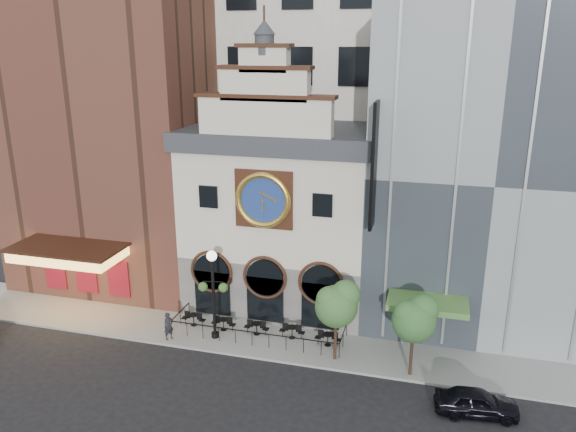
# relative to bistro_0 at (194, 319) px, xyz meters

# --- Properties ---
(ground) EXTENTS (120.00, 120.00, 0.00)m
(ground) POSITION_rel_bistro_0_xyz_m (4.43, -2.61, -0.61)
(ground) COLOR black
(ground) RESTS_ON ground
(sidewalk) EXTENTS (44.00, 5.00, 0.15)m
(sidewalk) POSITION_rel_bistro_0_xyz_m (4.43, -0.11, -0.54)
(sidewalk) COLOR gray
(sidewalk) RESTS_ON ground
(clock_building) EXTENTS (12.60, 8.78, 18.65)m
(clock_building) POSITION_rel_bistro_0_xyz_m (4.43, 5.22, 6.07)
(clock_building) COLOR #605E5B
(clock_building) RESTS_ON ground
(theater_building) EXTENTS (14.00, 15.60, 25.00)m
(theater_building) POSITION_rel_bistro_0_xyz_m (-8.57, 7.35, 11.99)
(theater_building) COLOR brown
(theater_building) RESTS_ON ground
(retail_building) EXTENTS (14.00, 14.40, 20.00)m
(retail_building) POSITION_rel_bistro_0_xyz_m (17.42, 7.38, 9.53)
(retail_building) COLOR gray
(retail_building) RESTS_ON ground
(office_tower) EXTENTS (20.00, 16.00, 40.00)m
(office_tower) POSITION_rel_bistro_0_xyz_m (4.43, 17.39, 19.39)
(office_tower) COLOR silver
(office_tower) RESTS_ON ground
(cafe_railing) EXTENTS (10.60, 2.60, 0.90)m
(cafe_railing) POSITION_rel_bistro_0_xyz_m (4.43, -0.11, -0.01)
(cafe_railing) COLOR black
(cafe_railing) RESTS_ON sidewalk
(bistro_0) EXTENTS (1.58, 0.68, 0.90)m
(bistro_0) POSITION_rel_bistro_0_xyz_m (0.00, 0.00, 0.00)
(bistro_0) COLOR black
(bistro_0) RESTS_ON sidewalk
(bistro_1) EXTENTS (1.58, 0.68, 0.90)m
(bistro_1) POSITION_rel_bistro_0_xyz_m (2.09, -0.08, 0.00)
(bistro_1) COLOR black
(bistro_1) RESTS_ON sidewalk
(bistro_2) EXTENTS (1.58, 0.68, 0.90)m
(bistro_2) POSITION_rel_bistro_0_xyz_m (4.27, -0.04, 0.00)
(bistro_2) COLOR black
(bistro_2) RESTS_ON sidewalk
(bistro_3) EXTENTS (1.58, 0.68, 0.90)m
(bistro_3) POSITION_rel_bistro_0_xyz_m (6.53, 0.08, 0.00)
(bistro_3) COLOR black
(bistro_3) RESTS_ON sidewalk
(bistro_4) EXTENTS (1.58, 0.68, 0.90)m
(bistro_4) POSITION_rel_bistro_0_xyz_m (8.82, -0.20, 0.00)
(bistro_4) COLOR black
(bistro_4) RESTS_ON sidewalk
(car_right) EXTENTS (4.19, 2.04, 1.38)m
(car_right) POSITION_rel_bistro_0_xyz_m (17.13, -4.52, 0.08)
(car_right) COLOR black
(car_right) RESTS_ON ground
(pedestrian) EXTENTS (0.71, 0.76, 1.75)m
(pedestrian) POSITION_rel_bistro_0_xyz_m (-0.73, -2.00, 0.41)
(pedestrian) COLOR black
(pedestrian) RESTS_ON sidewalk
(lamppost) EXTENTS (1.81, 0.78, 5.69)m
(lamppost) POSITION_rel_bistro_0_xyz_m (1.90, -1.05, 3.06)
(lamppost) COLOR black
(lamppost) RESTS_ON sidewalk
(tree_left) EXTENTS (2.50, 2.41, 4.81)m
(tree_left) POSITION_rel_bistro_0_xyz_m (9.55, -1.53, 3.06)
(tree_left) COLOR #382619
(tree_left) RESTS_ON sidewalk
(tree_right) EXTENTS (2.44, 2.35, 4.71)m
(tree_right) POSITION_rel_bistro_0_xyz_m (13.83, -2.01, 2.99)
(tree_right) COLOR #382619
(tree_right) RESTS_ON sidewalk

